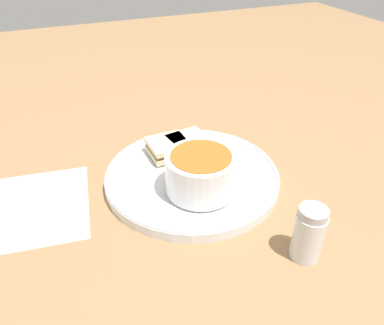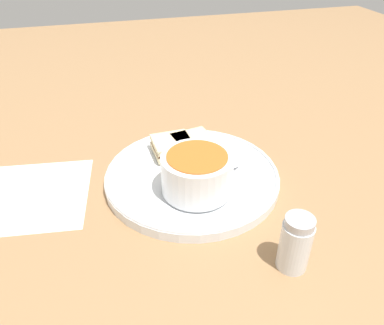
% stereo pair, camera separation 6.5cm
% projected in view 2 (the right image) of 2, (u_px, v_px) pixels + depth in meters
% --- Properties ---
extents(ground_plane, '(2.40, 2.40, 0.00)m').
position_uv_depth(ground_plane, '(192.00, 181.00, 0.67)').
color(ground_plane, '#9E754C').
extents(plate, '(0.31, 0.31, 0.02)m').
position_uv_depth(plate, '(192.00, 176.00, 0.66)').
color(plate, white).
rests_on(plate, ground_plane).
extents(soup_bowl, '(0.11, 0.11, 0.07)m').
position_uv_depth(soup_bowl, '(197.00, 173.00, 0.60)').
color(soup_bowl, white).
rests_on(soup_bowl, plate).
extents(spoon, '(0.11, 0.06, 0.01)m').
position_uv_depth(spoon, '(233.00, 164.00, 0.67)').
color(spoon, silver).
rests_on(spoon, plate).
extents(sandwich_half_near, '(0.08, 0.08, 0.03)m').
position_uv_depth(sandwich_half_near, '(194.00, 144.00, 0.71)').
color(sandwich_half_near, beige).
rests_on(sandwich_half_near, plate).
extents(sandwich_half_far, '(0.07, 0.07, 0.03)m').
position_uv_depth(sandwich_half_far, '(172.00, 146.00, 0.70)').
color(sandwich_half_far, beige).
rests_on(sandwich_half_far, plate).
extents(salt_shaker, '(0.04, 0.04, 0.08)m').
position_uv_depth(salt_shaker, '(295.00, 243.00, 0.49)').
color(salt_shaker, silver).
rests_on(salt_shaker, ground_plane).
extents(menu_sheet, '(0.23, 0.31, 0.00)m').
position_uv_depth(menu_sheet, '(2.00, 197.00, 0.63)').
color(menu_sheet, white).
rests_on(menu_sheet, ground_plane).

